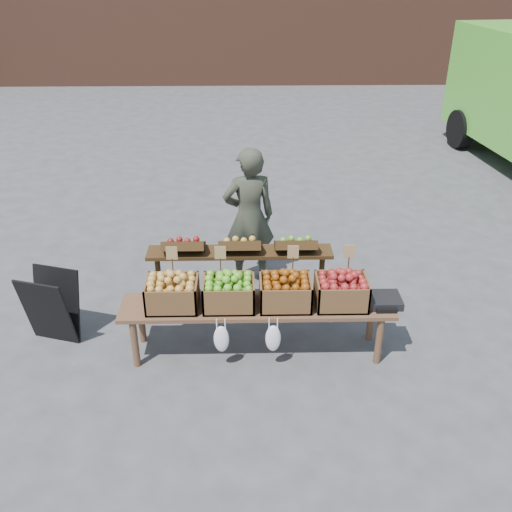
{
  "coord_description": "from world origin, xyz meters",
  "views": [
    {
      "loc": [
        -1.18,
        -4.75,
        3.66
      ],
      "look_at": [
        -1.08,
        0.47,
        0.85
      ],
      "focal_mm": 40.0,
      "sensor_mm": 36.0,
      "label": 1
    }
  ],
  "objects_px": {
    "crate_russet_pears": "(229,293)",
    "crate_red_apples": "(285,293)",
    "back_table": "(240,273)",
    "display_bench": "(257,329)",
    "weighing_scale": "(383,300)",
    "vendor": "(249,217)",
    "chalkboard_sign": "(52,307)",
    "crate_golden_apples": "(172,294)",
    "crate_green_apples": "(341,292)"
  },
  "relations": [
    {
      "from": "vendor",
      "to": "display_bench",
      "type": "bearing_deg",
      "value": 80.8
    },
    {
      "from": "vendor",
      "to": "crate_golden_apples",
      "type": "bearing_deg",
      "value": 50.92
    },
    {
      "from": "vendor",
      "to": "chalkboard_sign",
      "type": "bearing_deg",
      "value": 18.72
    },
    {
      "from": "chalkboard_sign",
      "to": "crate_green_apples",
      "type": "bearing_deg",
      "value": 12.0
    },
    {
      "from": "back_table",
      "to": "crate_green_apples",
      "type": "bearing_deg",
      "value": -35.88
    },
    {
      "from": "vendor",
      "to": "back_table",
      "type": "xyz_separation_m",
      "value": [
        -0.11,
        -0.75,
        -0.34
      ]
    },
    {
      "from": "crate_golden_apples",
      "to": "crate_red_apples",
      "type": "height_order",
      "value": "same"
    },
    {
      "from": "display_bench",
      "to": "crate_red_apples",
      "type": "distance_m",
      "value": 0.51
    },
    {
      "from": "crate_golden_apples",
      "to": "crate_red_apples",
      "type": "xyz_separation_m",
      "value": [
        1.1,
        0.0,
        0.0
      ]
    },
    {
      "from": "back_table",
      "to": "crate_red_apples",
      "type": "height_order",
      "value": "back_table"
    },
    {
      "from": "back_table",
      "to": "crate_russet_pears",
      "type": "xyz_separation_m",
      "value": [
        -0.1,
        -0.72,
        0.19
      ]
    },
    {
      "from": "chalkboard_sign",
      "to": "weighing_scale",
      "type": "distance_m",
      "value": 3.39
    },
    {
      "from": "crate_red_apples",
      "to": "back_table",
      "type": "bearing_deg",
      "value": 121.73
    },
    {
      "from": "display_bench",
      "to": "crate_red_apples",
      "type": "relative_size",
      "value": 5.4
    },
    {
      "from": "crate_golden_apples",
      "to": "weighing_scale",
      "type": "xyz_separation_m",
      "value": [
        2.08,
        0.0,
        -0.1
      ]
    },
    {
      "from": "back_table",
      "to": "display_bench",
      "type": "xyz_separation_m",
      "value": [
        0.17,
        -0.72,
        -0.24
      ]
    },
    {
      "from": "chalkboard_sign",
      "to": "crate_golden_apples",
      "type": "xyz_separation_m",
      "value": [
        1.3,
        -0.26,
        0.31
      ]
    },
    {
      "from": "back_table",
      "to": "weighing_scale",
      "type": "xyz_separation_m",
      "value": [
        1.42,
        -0.72,
        0.09
      ]
    },
    {
      "from": "display_bench",
      "to": "crate_red_apples",
      "type": "bearing_deg",
      "value": 0.0
    },
    {
      "from": "crate_red_apples",
      "to": "chalkboard_sign",
      "type": "bearing_deg",
      "value": 173.8
    },
    {
      "from": "chalkboard_sign",
      "to": "crate_golden_apples",
      "type": "height_order",
      "value": "crate_golden_apples"
    },
    {
      "from": "chalkboard_sign",
      "to": "back_table",
      "type": "distance_m",
      "value": 2.01
    },
    {
      "from": "back_table",
      "to": "weighing_scale",
      "type": "relative_size",
      "value": 6.18
    },
    {
      "from": "chalkboard_sign",
      "to": "crate_red_apples",
      "type": "xyz_separation_m",
      "value": [
        2.4,
        -0.26,
        0.31
      ]
    },
    {
      "from": "weighing_scale",
      "to": "crate_golden_apples",
      "type": "bearing_deg",
      "value": 180.0
    },
    {
      "from": "crate_russet_pears",
      "to": "crate_green_apples",
      "type": "bearing_deg",
      "value": 0.0
    },
    {
      "from": "chalkboard_sign",
      "to": "crate_russet_pears",
      "type": "relative_size",
      "value": 1.6
    },
    {
      "from": "back_table",
      "to": "crate_green_apples",
      "type": "distance_m",
      "value": 1.24
    },
    {
      "from": "crate_green_apples",
      "to": "weighing_scale",
      "type": "distance_m",
      "value": 0.44
    },
    {
      "from": "crate_green_apples",
      "to": "chalkboard_sign",
      "type": "bearing_deg",
      "value": 174.95
    },
    {
      "from": "back_table",
      "to": "weighing_scale",
      "type": "bearing_deg",
      "value": -26.88
    },
    {
      "from": "chalkboard_sign",
      "to": "display_bench",
      "type": "height_order",
      "value": "chalkboard_sign"
    },
    {
      "from": "crate_green_apples",
      "to": "crate_golden_apples",
      "type": "bearing_deg",
      "value": 180.0
    },
    {
      "from": "back_table",
      "to": "display_bench",
      "type": "distance_m",
      "value": 0.78
    },
    {
      "from": "crate_russet_pears",
      "to": "crate_red_apples",
      "type": "height_order",
      "value": "same"
    },
    {
      "from": "crate_golden_apples",
      "to": "back_table",
      "type": "bearing_deg",
      "value": 47.72
    },
    {
      "from": "vendor",
      "to": "chalkboard_sign",
      "type": "distance_m",
      "value": 2.43
    },
    {
      "from": "back_table",
      "to": "weighing_scale",
      "type": "distance_m",
      "value": 1.59
    },
    {
      "from": "crate_green_apples",
      "to": "vendor",
      "type": "bearing_deg",
      "value": 121.17
    },
    {
      "from": "crate_golden_apples",
      "to": "weighing_scale",
      "type": "height_order",
      "value": "crate_golden_apples"
    },
    {
      "from": "chalkboard_sign",
      "to": "crate_red_apples",
      "type": "bearing_deg",
      "value": 10.85
    },
    {
      "from": "chalkboard_sign",
      "to": "crate_red_apples",
      "type": "distance_m",
      "value": 2.43
    },
    {
      "from": "back_table",
      "to": "crate_red_apples",
      "type": "distance_m",
      "value": 0.87
    },
    {
      "from": "display_bench",
      "to": "weighing_scale",
      "type": "distance_m",
      "value": 1.29
    },
    {
      "from": "crate_russet_pears",
      "to": "weighing_scale",
      "type": "distance_m",
      "value": 1.53
    },
    {
      "from": "vendor",
      "to": "crate_russet_pears",
      "type": "height_order",
      "value": "vendor"
    },
    {
      "from": "vendor",
      "to": "display_bench",
      "type": "relative_size",
      "value": 0.63
    },
    {
      "from": "crate_golden_apples",
      "to": "weighing_scale",
      "type": "distance_m",
      "value": 2.08
    },
    {
      "from": "vendor",
      "to": "chalkboard_sign",
      "type": "xyz_separation_m",
      "value": [
        -2.06,
        -1.21,
        -0.46
      ]
    },
    {
      "from": "crate_russet_pears",
      "to": "crate_green_apples",
      "type": "distance_m",
      "value": 1.1
    }
  ]
}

